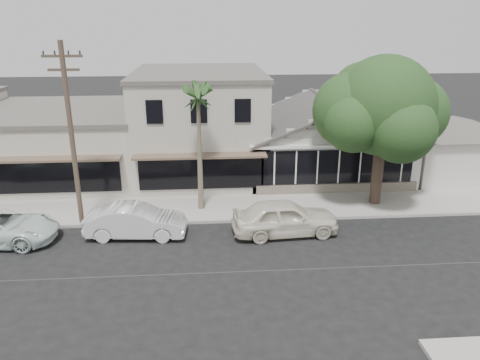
{
  "coord_description": "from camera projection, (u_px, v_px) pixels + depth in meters",
  "views": [
    {
      "loc": [
        -2.68,
        -16.92,
        9.92
      ],
      "look_at": [
        -0.93,
        6.0,
        1.93
      ],
      "focal_mm": 35.0,
      "sensor_mm": 36.0,
      "label": 1
    }
  ],
  "objects": [
    {
      "name": "ground",
      "position": [
        273.0,
        271.0,
        19.39
      ],
      "size": [
        140.0,
        140.0,
        0.0
      ],
      "primitive_type": "plane",
      "color": "black",
      "rests_on": "ground"
    },
    {
      "name": "sidewalk_north",
      "position": [
        108.0,
        211.0,
        25.15
      ],
      "size": [
        90.0,
        3.5,
        0.15
      ],
      "primitive_type": "cube",
      "color": "#9E9991",
      "rests_on": "ground"
    },
    {
      "name": "corner_shop",
      "position": [
        323.0,
        136.0,
        30.64
      ],
      "size": [
        10.4,
        8.6,
        5.1
      ],
      "color": "silver",
      "rests_on": "ground"
    },
    {
      "name": "side_cottage",
      "position": [
        448.0,
        153.0,
        30.68
      ],
      "size": [
        6.0,
        6.0,
        3.0
      ],
      "primitive_type": "cube",
      "color": "silver",
      "rests_on": "ground"
    },
    {
      "name": "row_building_near",
      "position": [
        200.0,
        125.0,
        30.82
      ],
      "size": [
        8.0,
        10.0,
        6.5
      ],
      "primitive_type": "cube",
      "color": "beige",
      "rests_on": "ground"
    },
    {
      "name": "row_building_midnear",
      "position": [
        63.0,
        144.0,
        30.55
      ],
      "size": [
        10.0,
        10.0,
        4.2
      ],
      "primitive_type": "cube",
      "color": "beige",
      "rests_on": "ground"
    },
    {
      "name": "utility_pole",
      "position": [
        71.0,
        133.0,
        22.07
      ],
      "size": [
        1.8,
        0.24,
        9.0
      ],
      "color": "brown",
      "rests_on": "ground"
    },
    {
      "name": "car_0",
      "position": [
        285.0,
        217.0,
        22.42
      ],
      "size": [
        5.21,
        2.42,
        1.73
      ],
      "primitive_type": "imported",
      "rotation": [
        0.0,
        0.0,
        1.65
      ],
      "color": "white",
      "rests_on": "ground"
    },
    {
      "name": "car_1",
      "position": [
        136.0,
        221.0,
        22.2
      ],
      "size": [
        4.82,
        1.98,
        1.55
      ],
      "primitive_type": "imported",
      "rotation": [
        0.0,
        0.0,
        1.5
      ],
      "color": "silver",
      "rests_on": "ground"
    },
    {
      "name": "shade_tree",
      "position": [
        381.0,
        108.0,
        24.64
      ],
      "size": [
        7.41,
        6.7,
        8.22
      ],
      "rotation": [
        0.0,
        0.0,
        0.26
      ],
      "color": "#4C3A2E",
      "rests_on": "ground"
    },
    {
      "name": "palm_east",
      "position": [
        198.0,
        97.0,
        23.38
      ],
      "size": [
        2.37,
        2.37,
        7.19
      ],
      "color": "#726651",
      "rests_on": "ground"
    }
  ]
}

